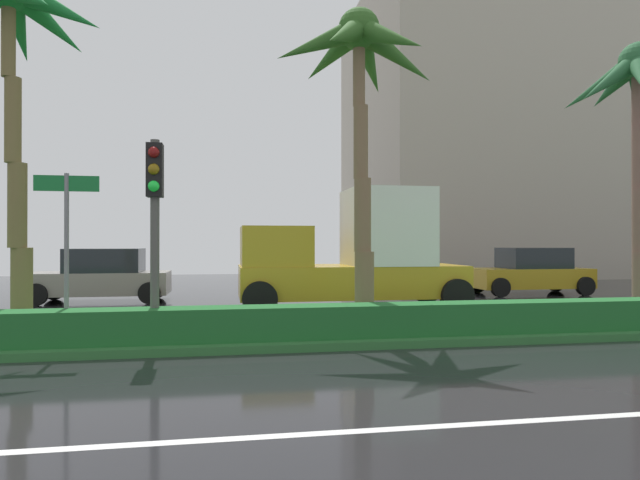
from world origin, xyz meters
The scene contains 10 objects.
ground_plane centered at (0.00, 9.00, -0.05)m, with size 90.00×42.00×0.10m, color black.
palm_tree_centre_left centered at (0.22, 8.09, 6.07)m, with size 3.53×3.47×7.22m.
palm_tree_centre centered at (7.20, 8.05, 5.69)m, with size 3.66×3.53×6.84m.
palm_tree_centre_right centered at (14.37, 8.44, 5.51)m, with size 3.63×3.79×6.70m.
traffic_signal_median_right centered at (3.11, 6.73, 2.64)m, with size 0.28×0.43×3.61m.
street_name_sign centered at (1.57, 6.91, 2.08)m, with size 1.10×0.08×3.00m.
car_in_traffic_second centered at (0.41, 15.16, 0.83)m, with size 4.30×2.02×1.72m.
box_truck_lead centered at (8.00, 11.89, 1.55)m, with size 6.40×2.64×3.46m.
car_in_traffic_third centered at (15.55, 15.23, 0.83)m, with size 4.30×2.02×1.72m.
building_far_right centered at (23.02, 28.41, 8.53)m, with size 20.87×13.48×17.06m.
Camera 1 is at (4.37, -3.39, 1.92)m, focal length 30.59 mm.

